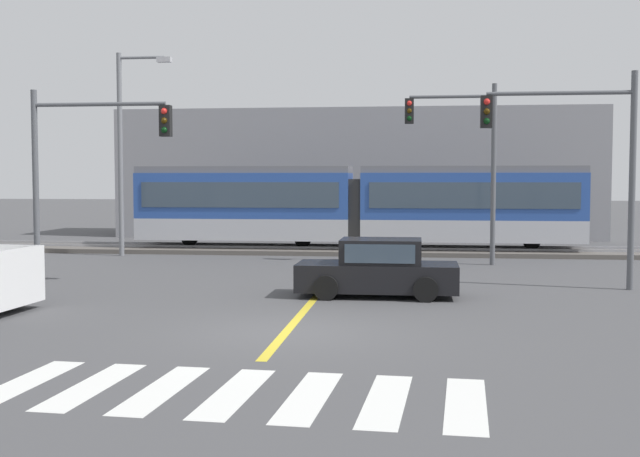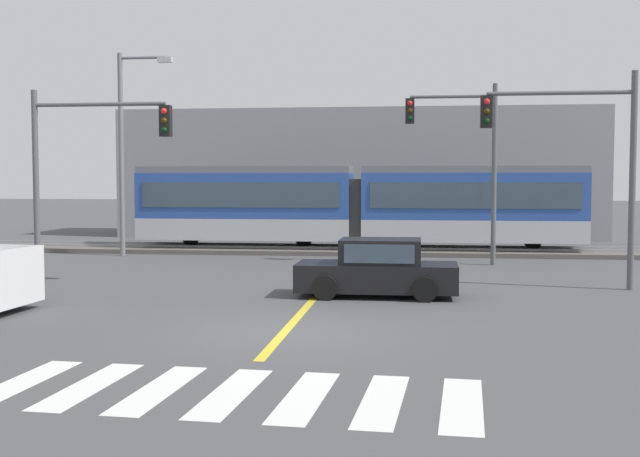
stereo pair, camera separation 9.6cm
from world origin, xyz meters
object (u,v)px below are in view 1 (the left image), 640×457
Objects in this scene: traffic_light_mid_left at (83,154)px; traffic_light_mid_right at (579,147)px; light_rail_tram at (356,204)px; traffic_light_far_right at (465,147)px; sedan_crossing at (378,270)px; street_lamp_west at (125,141)px.

traffic_light_mid_right reaches higher than traffic_light_mid_left.
traffic_light_mid_left is at bearing -123.27° from light_rail_tram.
traffic_light_far_right is at bearing 29.88° from traffic_light_mid_left.
light_rail_tram is at bearing 96.83° from sedan_crossing.
sedan_crossing is 9.41m from traffic_light_mid_left.
light_rail_tram is at bearing 123.66° from traffic_light_mid_right.
traffic_light_mid_right is (14.22, 0.50, 0.16)m from traffic_light_mid_left.
light_rail_tram is 12.77m from traffic_light_mid_right.
street_lamp_west reaches higher than traffic_light_far_right.
light_rail_tram is 13.29m from traffic_light_mid_left.
light_rail_tram is 4.40× the size of sedan_crossing.
traffic_light_mid_left is at bearing -178.00° from traffic_light_mid_right.
light_rail_tram reaches higher than sedan_crossing.
light_rail_tram is at bearing 16.53° from street_lamp_west.
light_rail_tram is 3.05× the size of traffic_light_mid_right.
sedan_crossing is 9.29m from traffic_light_far_right.
traffic_light_mid_left reaches higher than sedan_crossing.
sedan_crossing is (1.51, -12.62, -1.35)m from light_rail_tram.
traffic_light_mid_right is at bearing -56.34° from light_rail_tram.
traffic_light_far_right reaches higher than traffic_light_mid_left.
street_lamp_west is (-1.82, 8.33, 0.80)m from traffic_light_mid_left.
sedan_crossing is 6.73m from traffic_light_mid_right.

